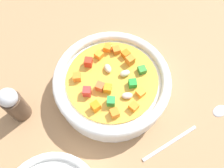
# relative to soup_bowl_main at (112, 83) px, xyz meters

# --- Properties ---
(ground_plane) EXTENTS (1.40, 1.40, 0.02)m
(ground_plane) POSITION_rel_soup_bowl_main_xyz_m (-0.00, -0.00, -0.04)
(ground_plane) COLOR #9E754F
(soup_bowl_main) EXTENTS (0.21, 0.21, 0.06)m
(soup_bowl_main) POSITION_rel_soup_bowl_main_xyz_m (0.00, 0.00, 0.00)
(soup_bowl_main) COLOR white
(soup_bowl_main) RESTS_ON ground_plane
(spoon) EXTENTS (0.15, 0.13, 0.01)m
(spoon) POSITION_rel_soup_bowl_main_xyz_m (0.02, 0.17, -0.02)
(spoon) COLOR silver
(spoon) RESTS_ON ground_plane
(pepper_shaker) EXTENTS (0.03, 0.03, 0.08)m
(pepper_shaker) POSITION_rel_soup_bowl_main_xyz_m (0.10, -0.14, 0.01)
(pepper_shaker) COLOR #4C3828
(pepper_shaker) RESTS_ON ground_plane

